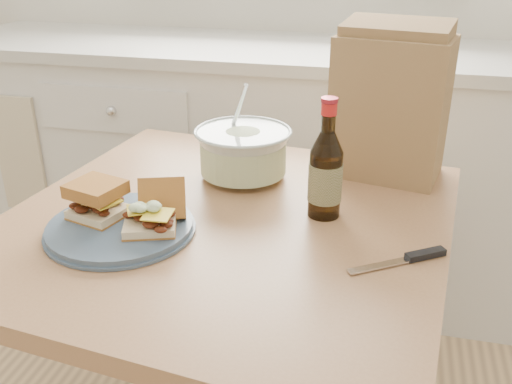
% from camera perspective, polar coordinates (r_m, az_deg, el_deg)
% --- Properties ---
extents(cabinet_run, '(2.50, 0.64, 0.94)m').
position_cam_1_polar(cabinet_run, '(2.25, 1.53, 2.72)').
color(cabinet_run, silver).
rests_on(cabinet_run, ground).
extents(dining_table, '(1.02, 1.02, 0.76)m').
position_cam_1_polar(dining_table, '(1.27, -2.93, -6.99)').
color(dining_table, '#A5764E').
rests_on(dining_table, ground).
extents(plate, '(0.29, 0.29, 0.02)m').
position_cam_1_polar(plate, '(1.18, -13.40, -3.48)').
color(plate, '#44586E').
rests_on(plate, dining_table).
extents(sandwich_left, '(0.12, 0.12, 0.08)m').
position_cam_1_polar(sandwich_left, '(1.20, -15.60, -0.74)').
color(sandwich_left, beige).
rests_on(sandwich_left, plate).
extents(sandwich_right, '(0.12, 0.16, 0.09)m').
position_cam_1_polar(sandwich_right, '(1.15, -10.19, -1.97)').
color(sandwich_right, beige).
rests_on(sandwich_right, plate).
extents(coleslaw_bowl, '(0.24, 0.24, 0.23)m').
position_cam_1_polar(coleslaw_bowl, '(1.39, -1.29, 3.81)').
color(coleslaw_bowl, silver).
rests_on(coleslaw_bowl, dining_table).
extents(beer_bottle, '(0.07, 0.07, 0.26)m').
position_cam_1_polar(beer_bottle, '(1.19, 6.97, 1.89)').
color(beer_bottle, black).
rests_on(beer_bottle, dining_table).
extents(knife, '(0.18, 0.13, 0.01)m').
position_cam_1_polar(knife, '(1.10, 15.50, -6.30)').
color(knife, silver).
rests_on(knife, dining_table).
extents(paper_bag, '(0.29, 0.22, 0.34)m').
position_cam_1_polar(paper_bag, '(1.41, 13.23, 8.20)').
color(paper_bag, '#987749').
rests_on(paper_bag, dining_table).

